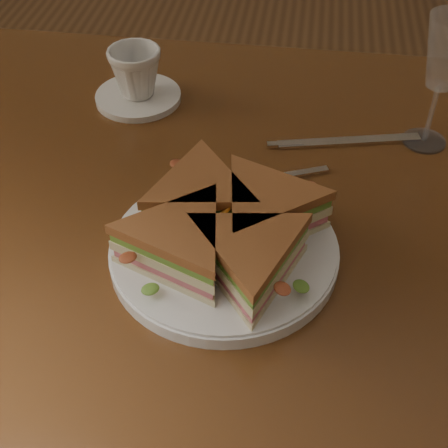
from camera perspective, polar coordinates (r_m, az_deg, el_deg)
name	(u,v)px	position (r m, az deg, el deg)	size (l,w,h in m)	color
table	(268,255)	(0.85, 4.01, -2.82)	(1.20, 0.80, 0.75)	#3B1F0D
plate	(224,251)	(0.70, 0.00, -2.48)	(0.26, 0.26, 0.02)	silver
sandwich_wedges	(224,227)	(0.68, 0.00, -0.31)	(0.30, 0.30, 0.06)	beige
crisps_mound	(224,230)	(0.68, 0.00, -0.55)	(0.09, 0.09, 0.05)	orange
spoon	(227,185)	(0.80, 0.27, 3.62)	(0.17, 0.08, 0.01)	silver
knife	(339,142)	(0.89, 10.44, 7.37)	(0.21, 0.06, 0.00)	silver
wine_glass	(447,56)	(0.85, 19.70, 14.26)	(0.07, 0.07, 0.18)	white
saucer	(138,97)	(0.97, -7.84, 11.45)	(0.13, 0.13, 0.01)	silver
coffee_cup	(136,72)	(0.95, -8.08, 13.56)	(0.08, 0.08, 0.07)	silver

